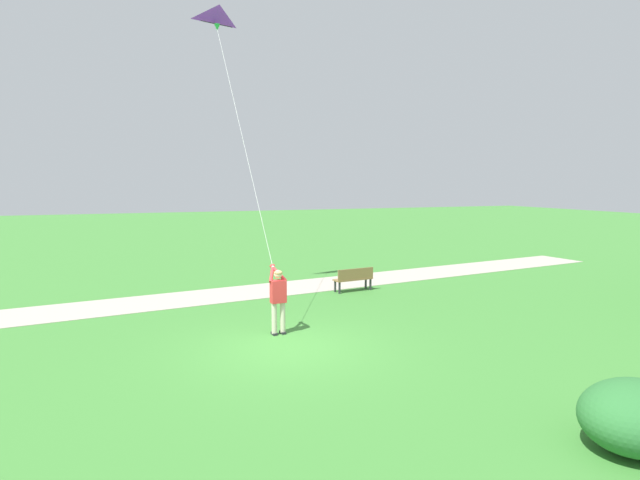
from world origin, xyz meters
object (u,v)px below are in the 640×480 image
person_kite_flyer (278,295)px  lakeside_shrub (636,417)px  flying_kite (220,20)px  park_bench_near_walkway (354,278)px

person_kite_flyer → lakeside_shrub: person_kite_flyer is taller
flying_kite → park_bench_near_walkway: bearing=76.0°
flying_kite → lakeside_shrub: (12.76, 3.78, -8.94)m
person_kite_flyer → park_bench_near_walkway: 5.82m
person_kite_flyer → flying_kite: (-5.22, -0.44, 8.43)m
park_bench_near_walkway → lakeside_shrub: (11.63, -0.76, 0.03)m
person_kite_flyer → park_bench_near_walkway: bearing=134.9°
flying_kite → park_bench_near_walkway: size_ratio=5.30×
person_kite_flyer → lakeside_shrub: 8.26m
flying_kite → person_kite_flyer: bearing=4.8°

